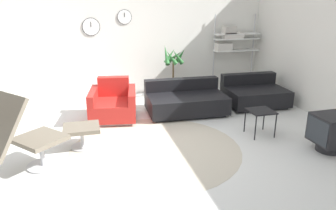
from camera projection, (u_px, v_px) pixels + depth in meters
The scene contains 12 objects.
ground_plane at pixel (149, 140), 5.26m from camera, with size 12.00×12.00×0.00m, color silver.
wall_back at pixel (123, 34), 7.36m from camera, with size 12.00×0.09×2.80m.
round_rug at pixel (156, 149), 4.95m from camera, with size 2.58×2.58×0.01m.
lounge_chair at pixel (9, 127), 3.93m from camera, with size 1.17×1.12×1.18m.
ottoman at pixel (82, 131), 4.92m from camera, with size 0.53×0.45×0.35m.
armchair_red at pixel (113, 105), 6.12m from camera, with size 0.96×1.01×0.73m.
couch_low at pixel (186, 101), 6.46m from camera, with size 1.55×0.99×0.61m.
couch_second at pixel (254, 94), 6.91m from camera, with size 1.24×0.98×0.61m.
side_table at pixel (261, 113), 5.35m from camera, with size 0.40×0.40×0.43m.
crt_television at pixel (331, 132), 4.81m from camera, with size 0.51×0.50×0.56m.
potted_plant at pixel (173, 76), 7.34m from camera, with size 0.48×0.50×1.21m.
shelf_unit at pixel (231, 39), 7.80m from camera, with size 1.10×0.28×1.80m.
Camera 1 is at (-0.94, -4.73, 2.20)m, focal length 35.00 mm.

